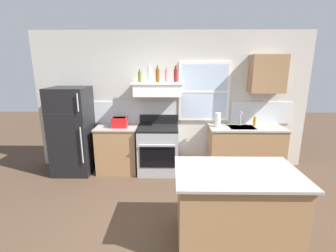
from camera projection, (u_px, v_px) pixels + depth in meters
The scene contains 18 objects.
ground_plane at pixel (171, 234), 3.06m from camera, with size 16.00×16.00×0.00m, color #4C3828.
back_wall at pixel (173, 101), 4.88m from camera, with size 5.40×0.11×2.70m.
refrigerator at pixel (72, 131), 4.66m from camera, with size 0.70×0.72×1.66m.
counter_left_of_stove at pixel (118, 149), 4.80m from camera, with size 0.79×0.63×0.91m.
toaster at pixel (120, 122), 4.60m from camera, with size 0.30×0.20×0.19m.
stove_range at pixel (158, 149), 4.75m from camera, with size 0.76×0.69×1.09m.
range_hood_shelf at pixel (158, 89), 4.56m from camera, with size 0.96×0.52×0.24m.
bottle_olive_oil_square at pixel (140, 77), 4.51m from camera, with size 0.06×0.06×0.25m.
bottle_clear_tall at pixel (149, 75), 4.47m from camera, with size 0.06×0.06×0.34m.
bottle_amber_wine at pixel (158, 75), 4.50m from camera, with size 0.07×0.07×0.31m.
bottle_rose_pink at pixel (167, 76), 4.55m from camera, with size 0.07×0.07×0.29m.
bottle_red_label_wine at pixel (176, 75), 4.54m from camera, with size 0.07×0.07×0.30m.
counter_right_with_sink at pixel (245, 149), 4.76m from camera, with size 1.43×0.63×0.91m.
sink_faucet at pixel (241, 117), 4.70m from camera, with size 0.03×0.17×0.28m.
paper_towel_roll at pixel (218, 120), 4.63m from camera, with size 0.11×0.11×0.27m, color white.
dish_soap_bottle at pixel (255, 121), 4.72m from camera, with size 0.06×0.06×0.18m, color orange.
kitchen_island at pixel (235, 207), 2.83m from camera, with size 1.40×0.90×0.91m.
upper_cabinet_right at pixel (268, 74), 4.54m from camera, with size 0.64×0.32×0.70m.
Camera 1 is at (0.01, -2.62, 2.08)m, focal length 25.98 mm.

